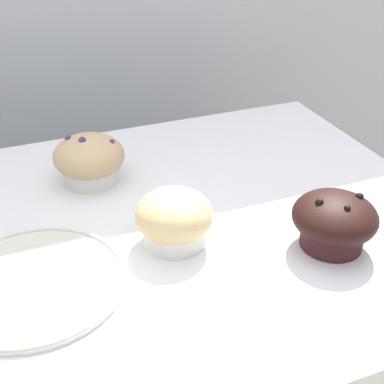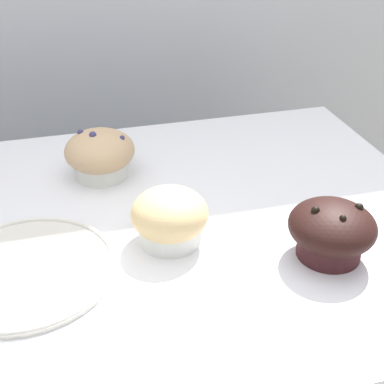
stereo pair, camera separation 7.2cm
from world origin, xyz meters
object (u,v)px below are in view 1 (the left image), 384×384
at_px(muffin_front_center, 89,160).
at_px(muffin_back_right, 174,219).
at_px(muffin_back_left, 334,221).
at_px(serving_plate, 34,282).

height_order(muffin_front_center, muffin_back_right, muffin_front_center).
height_order(muffin_front_center, muffin_back_left, muffin_front_center).
bearing_deg(muffin_back_right, muffin_front_center, 108.65).
xyz_separation_m(muffin_back_left, muffin_back_right, (-0.19, 0.08, -0.00)).
xyz_separation_m(muffin_front_center, serving_plate, (-0.12, -0.22, -0.03)).
distance_m(muffin_back_right, serving_plate, 0.19).
xyz_separation_m(muffin_front_center, muffin_back_left, (0.25, -0.28, 0.00)).
xyz_separation_m(muffin_front_center, muffin_back_right, (0.07, -0.20, -0.00)).
relative_size(muffin_back_left, muffin_back_right, 1.08).
height_order(muffin_back_left, serving_plate, muffin_back_left).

